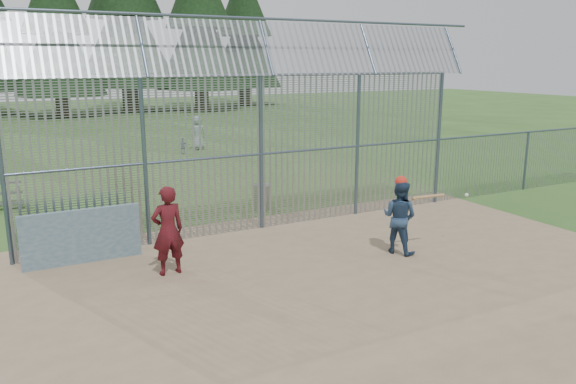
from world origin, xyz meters
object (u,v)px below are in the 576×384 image
onlooker (168,231)px  batter (399,217)px  dugout_wall (82,236)px  trash_can (262,196)px

onlooker → batter: bearing=163.5°
dugout_wall → trash_can: bearing=24.2°
dugout_wall → trash_can: (5.46, 2.46, -0.24)m
trash_can → dugout_wall: bearing=-155.8°
dugout_wall → onlooker: 2.16m
batter → onlooker: 5.19m
dugout_wall → batter: bearing=-22.1°
dugout_wall → batter: 7.08m
batter → dugout_wall: bearing=41.2°
batter → trash_can: bearing=-14.6°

